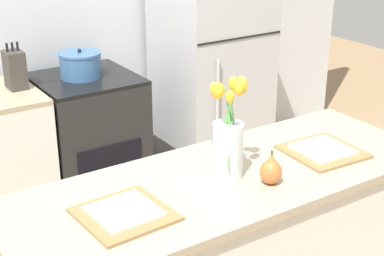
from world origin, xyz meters
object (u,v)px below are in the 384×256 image
stove_range (90,143)px  flower_vase (229,139)px  plate_setting_right (323,151)px  refrigerator (211,58)px  knife_block (15,70)px  pear_figurine (271,171)px  cooking_pot (80,65)px  plate_setting_left (125,213)px

stove_range → flower_vase: 1.72m
plate_setting_right → refrigerator: bearing=70.8°
flower_vase → knife_block: flower_vase is taller
refrigerator → pear_figurine: 1.98m
stove_range → cooking_pot: (-0.02, 0.01, 0.52)m
pear_figurine → plate_setting_left: 0.59m
refrigerator → stove_range: bearing=-180.0°
refrigerator → cooking_pot: refrigerator is taller
pear_figurine → knife_block: (-0.42, 1.75, 0.03)m
refrigerator → plate_setting_left: refrigerator is taller
stove_range → plate_setting_right: plate_setting_right is taller
pear_figurine → plate_setting_right: pear_figurine is taller
plate_setting_right → stove_range: bearing=102.8°
stove_range → knife_block: (-0.42, 0.01, 0.56)m
plate_setting_right → cooking_pot: size_ratio=1.22×
pear_figurine → cooking_pot: size_ratio=0.54×
knife_block → plate_setting_right: bearing=-64.5°
stove_range → refrigerator: 1.04m
refrigerator → knife_block: 1.38m
plate_setting_left → flower_vase: bearing=5.6°
cooking_pot → knife_block: size_ratio=0.96×
plate_setting_right → knife_block: knife_block is taller
cooking_pot → knife_block: bearing=179.3°
stove_range → flower_vase: size_ratio=2.19×
flower_vase → cooking_pot: (0.08, 1.61, -0.10)m
stove_range → pear_figurine: bearing=-89.9°
pear_figurine → knife_block: 1.80m
refrigerator → pear_figurine: bearing=-118.5°
stove_range → refrigerator: refrigerator is taller
stove_range → cooking_pot: bearing=152.5°
pear_figurine → refrigerator: bearing=61.5°
plate_setting_left → plate_setting_right: bearing=0.0°
plate_setting_right → cooking_pot: (-0.39, 1.66, 0.04)m
flower_vase → knife_block: bearing=101.3°
plate_setting_left → knife_block: 1.67m
flower_vase → cooking_pot: 1.62m
flower_vase → cooking_pot: flower_vase is taller
flower_vase → pear_figurine: flower_vase is taller
flower_vase → plate_setting_left: 0.50m
flower_vase → pear_figurine: (0.10, -0.14, -0.10)m
cooking_pot → flower_vase: bearing=-92.7°
pear_figurine → cooking_pot: bearing=90.8°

